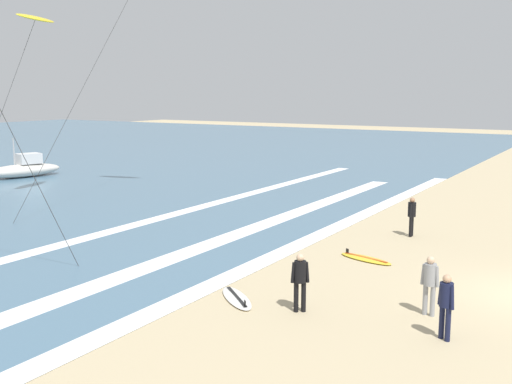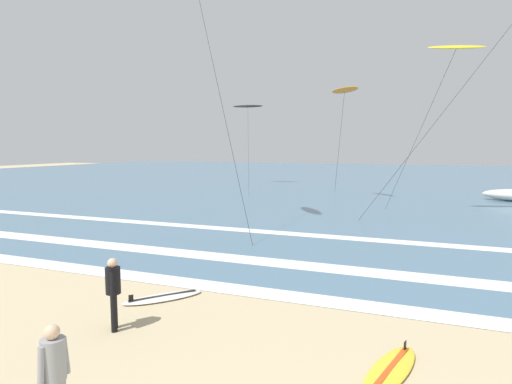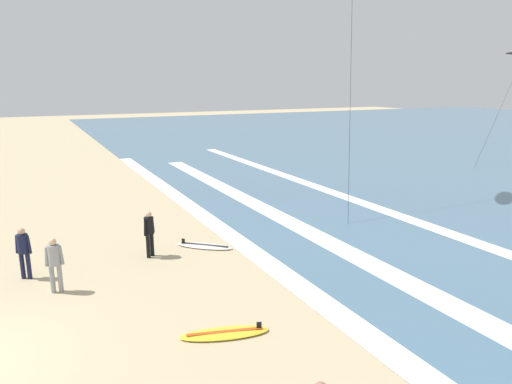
{
  "view_description": "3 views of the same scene",
  "coord_description": "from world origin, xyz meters",
  "px_view_note": "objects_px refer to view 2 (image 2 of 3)",
  "views": [
    {
      "loc": [
        -18.52,
        -1.8,
        5.82
      ],
      "look_at": [
        -2.35,
        7.93,
        2.7
      ],
      "focal_mm": 43.01,
      "sensor_mm": 36.0,
      "label": 1
    },
    {
      "loc": [
        1.45,
        -1.81,
        3.97
      ],
      "look_at": [
        -2.39,
        8.3,
        2.8
      ],
      "focal_mm": 29.32,
      "sensor_mm": 36.0,
      "label": 2
    },
    {
      "loc": [
        10.16,
        1.92,
        5.75
      ],
      "look_at": [
        -1.13,
        7.56,
        2.74
      ],
      "focal_mm": 32.16,
      "sensor_mm": 36.0,
      "label": 3
    }
  ],
  "objects_px": {
    "surfer_left_near": "(113,287)",
    "kite_orange_high_left": "(345,91)",
    "surfboard_near_water": "(390,370)",
    "kite_black_low_near": "(248,107)",
    "surfer_background_far": "(54,370)",
    "kite_yellow_high_right": "(457,48)",
    "surfboard_left_pile": "(163,297)"
  },
  "relations": [
    {
      "from": "surfboard_left_pile",
      "to": "surfboard_near_water",
      "type": "height_order",
      "value": "same"
    },
    {
      "from": "surfer_left_near",
      "to": "kite_orange_high_left",
      "type": "distance_m",
      "value": 25.69
    },
    {
      "from": "surfer_left_near",
      "to": "kite_yellow_high_right",
      "type": "xyz_separation_m",
      "value": [
        7.92,
        19.32,
        8.49
      ]
    },
    {
      "from": "surfboard_near_water",
      "to": "surfer_background_far",
      "type": "bearing_deg",
      "value": -141.52
    },
    {
      "from": "surfboard_near_water",
      "to": "kite_black_low_near",
      "type": "distance_m",
      "value": 38.29
    },
    {
      "from": "kite_yellow_high_right",
      "to": "surfboard_near_water",
      "type": "bearing_deg",
      "value": -96.6
    },
    {
      "from": "kite_orange_high_left",
      "to": "kite_yellow_high_right",
      "type": "bearing_deg",
      "value": -37.41
    },
    {
      "from": "surfboard_near_water",
      "to": "surfboard_left_pile",
      "type": "bearing_deg",
      "value": 164.26
    },
    {
      "from": "kite_orange_high_left",
      "to": "surfer_left_near",
      "type": "bearing_deg",
      "value": -92.16
    },
    {
      "from": "surfer_background_far",
      "to": "surfboard_left_pile",
      "type": "distance_m",
      "value": 5.3
    },
    {
      "from": "surfboard_near_water",
      "to": "kite_orange_high_left",
      "type": "distance_m",
      "value": 26.07
    },
    {
      "from": "surfer_background_far",
      "to": "kite_yellow_high_right",
      "type": "xyz_separation_m",
      "value": [
        6.41,
        22.34,
        8.49
      ]
    },
    {
      "from": "surfer_left_near",
      "to": "surfboard_left_pile",
      "type": "distance_m",
      "value": 2.17
    },
    {
      "from": "surfboard_near_water",
      "to": "kite_black_low_near",
      "type": "height_order",
      "value": "kite_black_low_near"
    },
    {
      "from": "kite_orange_high_left",
      "to": "kite_black_low_near",
      "type": "bearing_deg",
      "value": 140.8
    },
    {
      "from": "surfer_background_far",
      "to": "kite_orange_high_left",
      "type": "relative_size",
      "value": 0.19
    },
    {
      "from": "surfboard_near_water",
      "to": "kite_orange_high_left",
      "type": "height_order",
      "value": "kite_orange_high_left"
    },
    {
      "from": "surfer_left_near",
      "to": "surfboard_left_pile",
      "type": "bearing_deg",
      "value": 91.84
    },
    {
      "from": "kite_black_low_near",
      "to": "kite_orange_high_left",
      "type": "distance_m",
      "value": 14.82
    },
    {
      "from": "surfer_left_near",
      "to": "kite_yellow_high_right",
      "type": "height_order",
      "value": "kite_yellow_high_right"
    },
    {
      "from": "surfboard_near_water",
      "to": "kite_yellow_high_right",
      "type": "height_order",
      "value": "kite_yellow_high_right"
    },
    {
      "from": "surfboard_left_pile",
      "to": "surfboard_near_water",
      "type": "distance_m",
      "value": 6.01
    },
    {
      "from": "surfboard_left_pile",
      "to": "kite_orange_high_left",
      "type": "xyz_separation_m",
      "value": [
        0.99,
        22.7,
        8.05
      ]
    },
    {
      "from": "surfer_background_far",
      "to": "surfboard_near_water",
      "type": "height_order",
      "value": "surfer_background_far"
    },
    {
      "from": "surfer_left_near",
      "to": "surfboard_near_water",
      "type": "height_order",
      "value": "surfer_left_near"
    },
    {
      "from": "surfboard_left_pile",
      "to": "surfboard_near_water",
      "type": "bearing_deg",
      "value": -15.74
    },
    {
      "from": "surfboard_near_water",
      "to": "kite_yellow_high_right",
      "type": "distance_m",
      "value": 21.3
    },
    {
      "from": "kite_yellow_high_right",
      "to": "surfboard_left_pile",
      "type": "bearing_deg",
      "value": -114.7
    },
    {
      "from": "surfer_left_near",
      "to": "kite_orange_high_left",
      "type": "xyz_separation_m",
      "value": [
        0.93,
        24.66,
        7.14
      ]
    },
    {
      "from": "surfer_left_near",
      "to": "kite_yellow_high_right",
      "type": "bearing_deg",
      "value": 67.71
    },
    {
      "from": "kite_black_low_near",
      "to": "surfboard_near_water",
      "type": "bearing_deg",
      "value": -64.22
    },
    {
      "from": "surfer_background_far",
      "to": "kite_yellow_high_right",
      "type": "height_order",
      "value": "kite_yellow_high_right"
    }
  ]
}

